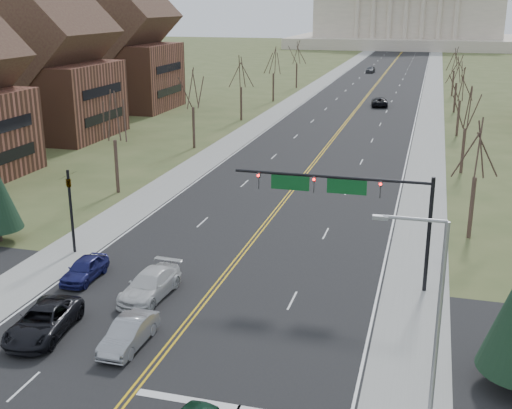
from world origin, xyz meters
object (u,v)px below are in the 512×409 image
Objects in this scene: street_light at (432,312)px; car_far_nb at (380,102)px; signal_mast at (346,194)px; car_sb_inner_second at (150,285)px; car_sb_inner_lead at (129,334)px; car_sb_outer_lead at (43,321)px; signal_left at (70,202)px; car_sb_outer_second at (85,269)px; car_far_sb at (371,69)px.

street_light reaches higher than car_far_nb.
car_far_nb is (-4.08, 73.68, -4.98)m from signal_mast.
car_far_nb is at bearing 88.86° from car_sb_inner_second.
car_sb_inner_lead is (-9.38, -10.89, -5.03)m from signal_mast.
signal_mast is at bearing 49.97° from car_sb_inner_lead.
car_sb_inner_lead is 4.90m from car_sb_outer_lead.
signal_left reaches higher than car_far_nb.
signal_mast is at bearing 13.24° from car_sb_outer_second.
car_far_nb is (6.68, 78.92, -0.00)m from car_sb_inner_second.
car_sb_inner_second is 5.21m from car_sb_outer_second.
signal_mast is 73.97m from car_far_nb.
car_sb_inner_lead is 139.93m from car_far_sb.
car_sb_inner_lead is at bearing -47.85° from car_sb_outer_second.
street_light is at bearing -9.38° from car_sb_inner_lead.
car_sb_outer_lead reaches higher than car_sb_outer_second.
car_sb_outer_lead is at bearing -178.37° from car_sb_inner_lead.
car_sb_inner_second is (8.18, -5.24, -2.93)m from signal_left.
car_sb_outer_lead is 1.32× the size of car_sb_outer_second.
car_sb_inner_lead is 0.79× the size of car_far_nb.
signal_mast is at bearing -81.74° from car_far_sb.
car_sb_outer_lead is 6.73m from car_sb_inner_second.
car_far_nb is (-9.37, 87.18, -4.44)m from street_light.
car_far_nb is at bearing 87.12° from car_sb_inner_lead.
street_light is at bearing -25.18° from car_sb_outer_second.
car_sb_outer_second is (-15.83, -4.01, -5.04)m from signal_mast.
car_sb_outer_lead reaches higher than car_sb_inner_lead.
signal_mast is 2.19× the size of car_sb_outer_lead.
street_light is 87.80m from car_far_nb.
street_light reaches higher than signal_left.
signal_left is 14.80m from car_sb_inner_lead.
car_sb_inner_second is at bearing 104.46° from car_sb_inner_lead.
car_sb_outer_second is at bearing 170.04° from car_sb_inner_second.
car_far_nb is at bearing 96.14° from street_light.
car_sb_inner_lead is at bearing -48.70° from signal_left.
signal_left is 129.30m from car_far_sb.
signal_left reaches higher than car_sb_inner_second.
car_sb_outer_lead is (-4.90, -0.08, 0.05)m from car_sb_inner_lead.
car_far_sb is at bearing 86.53° from signal_left.
signal_left is at bearing 132.00° from car_sb_inner_lead.
street_light reaches higher than car_sb_outer_second.
car_far_nb is (14.87, 73.68, -2.93)m from signal_left.
signal_left is at bearing 150.88° from street_light.
street_light is at bearing -13.91° from car_sb_outer_lead.
car_sb_outer_lead is 7.13m from car_sb_outer_second.
car_sb_outer_second is at bearing -165.79° from signal_mast.
car_sb_outer_lead is (-14.28, -10.97, -4.98)m from signal_mast.
car_sb_outer_second is (3.12, -4.01, -2.99)m from signal_left.
car_sb_inner_lead is at bearing 79.10° from car_far_nb.
car_sb_inner_second is 134.27m from car_far_sb.
signal_mast reaches higher than car_far_nb.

